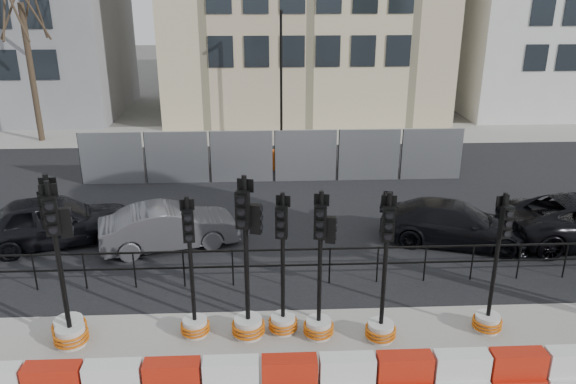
{
  "coord_description": "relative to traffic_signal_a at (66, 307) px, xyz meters",
  "views": [
    {
      "loc": [
        -0.42,
        -11.15,
        7.1
      ],
      "look_at": [
        0.25,
        3.0,
        1.82
      ],
      "focal_mm": 35.0,
      "sensor_mm": 36.0,
      "label": 1
    }
  ],
  "objects": [
    {
      "name": "car_a",
      "position": [
        -1.84,
        4.71,
        -0.03
      ],
      "size": [
        4.14,
        5.27,
        1.47
      ],
      "primitive_type": "imported",
      "rotation": [
        0.0,
        0.0,
        1.87
      ],
      "color": "black",
      "rests_on": "ground"
    },
    {
      "name": "heras_fencing",
      "position": [
        4.09,
        10.52,
        -0.04
      ],
      "size": [
        14.33,
        1.72,
        2.0
      ],
      "color": "#92949A",
      "rests_on": "ground"
    },
    {
      "name": "kerb_railing",
      "position": [
        4.58,
        2.01,
        -0.07
      ],
      "size": [
        18.0,
        0.04,
        1.0
      ],
      "color": "black",
      "rests_on": "ground"
    },
    {
      "name": "ground",
      "position": [
        4.58,
        0.81,
        -0.76
      ],
      "size": [
        120.0,
        120.0,
        0.0
      ],
      "primitive_type": "plane",
      "color": "#51514C",
      "rests_on": "ground"
    },
    {
      "name": "traffic_signal_f",
      "position": [
        5.3,
        -0.21,
        0.03
      ],
      "size": [
        0.65,
        0.65,
        3.31
      ],
      "rotation": [
        0.0,
        0.0,
        -0.21
      ],
      "color": "silver",
      "rests_on": "ground"
    },
    {
      "name": "traffic_signal_g",
      "position": [
        6.59,
        -0.39,
        -0.07
      ],
      "size": [
        0.66,
        0.66,
        3.33
      ],
      "rotation": [
        0.0,
        0.0,
        -0.13
      ],
      "color": "silver",
      "rests_on": "ground"
    },
    {
      "name": "car_c",
      "position": [
        9.65,
        4.2,
        -0.14
      ],
      "size": [
        4.05,
        5.19,
        1.23
      ],
      "primitive_type": "imported",
      "rotation": [
        0.0,
        0.0,
        1.28
      ],
      "color": "black",
      "rests_on": "ground"
    },
    {
      "name": "road",
      "position": [
        4.58,
        7.81,
        -0.74
      ],
      "size": [
        40.0,
        14.0,
        0.03
      ],
      "primitive_type": "cube",
      "color": "black",
      "rests_on": "ground"
    },
    {
      "name": "lamp_post_far",
      "position": [
        5.08,
        15.79,
        2.46
      ],
      "size": [
        0.12,
        0.56,
        6.0
      ],
      "color": "black",
      "rests_on": "ground"
    },
    {
      "name": "traffic_signal_e",
      "position": [
        4.54,
        -0.0,
        -0.09
      ],
      "size": [
        0.63,
        0.63,
        3.22
      ],
      "rotation": [
        0.0,
        0.0,
        -0.23
      ],
      "color": "silver",
      "rests_on": "ground"
    },
    {
      "name": "traffic_signal_d",
      "position": [
        3.8,
        -0.14,
        0.11
      ],
      "size": [
        0.72,
        0.72,
        3.63
      ],
      "rotation": [
        0.0,
        0.0,
        -0.31
      ],
      "color": "silver",
      "rests_on": "ground"
    },
    {
      "name": "sidewalk_far",
      "position": [
        4.58,
        16.81,
        -0.75
      ],
      "size": [
        40.0,
        4.0,
        0.02
      ],
      "primitive_type": "cube",
      "color": "gray",
      "rests_on": "ground"
    },
    {
      "name": "traffic_signal_b",
      "position": [
        0.13,
        -0.27,
        0.11
      ],
      "size": [
        0.72,
        0.72,
        3.63
      ],
      "rotation": [
        0.0,
        0.0,
        0.3
      ],
      "color": "silver",
      "rests_on": "ground"
    },
    {
      "name": "traffic_signal_h",
      "position": [
        8.97,
        -0.17,
        -0.1
      ],
      "size": [
        0.63,
        0.63,
        3.2
      ],
      "rotation": [
        0.0,
        0.0,
        0.27
      ],
      "color": "silver",
      "rests_on": "ground"
    },
    {
      "name": "barrier_row",
      "position": [
        4.58,
        -1.99,
        -0.39
      ],
      "size": [
        13.6,
        0.5,
        0.8
      ],
      "color": "red",
      "rests_on": "ground"
    },
    {
      "name": "traffic_signal_a",
      "position": [
        0.0,
        0.0,
        0.0
      ],
      "size": [
        0.72,
        0.72,
        3.67
      ],
      "rotation": [
        0.0,
        0.0,
        0.04
      ],
      "color": "silver",
      "rests_on": "ground"
    },
    {
      "name": "traffic_signal_c",
      "position": [
        2.66,
        -0.03,
        -0.1
      ],
      "size": [
        0.63,
        0.63,
        3.18
      ],
      "rotation": [
        0.0,
        0.0,
        0.14
      ],
      "color": "silver",
      "rests_on": "ground"
    },
    {
      "name": "car_b",
      "position": [
        1.48,
        4.33,
        -0.13
      ],
      "size": [
        3.34,
        4.54,
        1.26
      ],
      "primitive_type": "imported",
      "rotation": [
        0.0,
        0.0,
        1.85
      ],
      "color": "#4A494E",
      "rests_on": "ground"
    }
  ]
}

